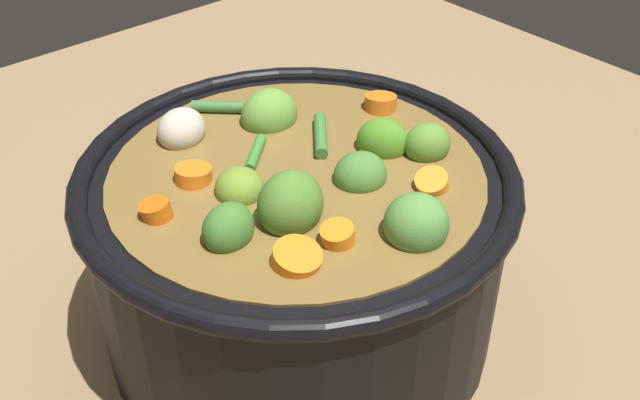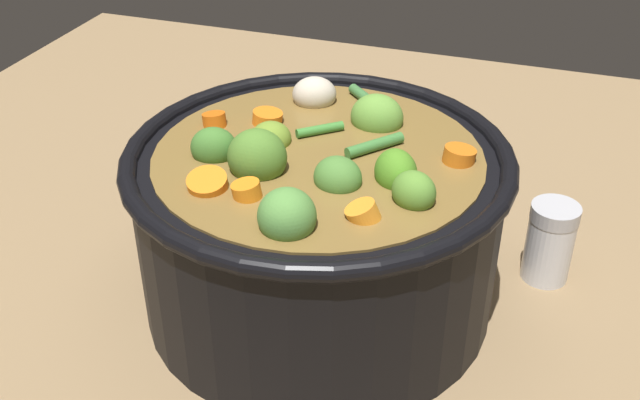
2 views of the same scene
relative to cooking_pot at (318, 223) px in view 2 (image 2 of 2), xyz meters
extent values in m
plane|color=#8C704C|center=(0.00, 0.00, -0.07)|extent=(1.10, 1.10, 0.00)
cylinder|color=black|center=(0.00, 0.00, -0.01)|extent=(0.27, 0.27, 0.13)
torus|color=black|center=(0.00, 0.00, 0.06)|extent=(0.29, 0.29, 0.01)
cylinder|color=brown|center=(0.00, 0.00, 0.00)|extent=(0.24, 0.24, 0.13)
ellipsoid|color=#447A2F|center=(0.03, -0.07, 0.07)|extent=(0.04, 0.04, 0.03)
ellipsoid|color=#659C3B|center=(-0.06, 0.03, 0.07)|extent=(0.04, 0.04, 0.04)
ellipsoid|color=#51822E|center=(0.03, -0.03, 0.07)|extent=(0.05, 0.05, 0.04)
ellipsoid|color=#579341|center=(0.09, 0.01, 0.07)|extent=(0.05, 0.05, 0.04)
ellipsoid|color=#4F8C24|center=(0.02, 0.06, 0.07)|extent=(0.05, 0.04, 0.03)
ellipsoid|color=olive|center=(-0.01, -0.04, 0.06)|extent=(0.04, 0.04, 0.03)
ellipsoid|color=#4D8236|center=(0.03, 0.03, 0.06)|extent=(0.04, 0.04, 0.03)
ellipsoid|color=#5C9133|center=(0.04, 0.08, 0.07)|extent=(0.04, 0.04, 0.03)
cylinder|color=orange|center=(-0.02, 0.10, 0.06)|extent=(0.03, 0.03, 0.02)
cylinder|color=#DB6012|center=(-0.02, -0.09, 0.06)|extent=(0.03, 0.03, 0.02)
cylinder|color=orange|center=(-0.04, -0.05, 0.06)|extent=(0.03, 0.03, 0.02)
cylinder|color=orange|center=(0.07, -0.03, 0.06)|extent=(0.02, 0.02, 0.02)
cylinder|color=orange|center=(0.07, -0.06, 0.06)|extent=(0.03, 0.03, 0.02)
cylinder|color=orange|center=(0.07, 0.05, 0.06)|extent=(0.03, 0.03, 0.02)
ellipsoid|color=beige|center=(-0.08, -0.03, 0.07)|extent=(0.04, 0.05, 0.03)
cylinder|color=#3E8333|center=(-0.03, -0.01, 0.06)|extent=(0.03, 0.03, 0.01)
cylinder|color=#3D733A|center=(-0.09, 0.01, 0.06)|extent=(0.04, 0.04, 0.01)
cylinder|color=#3F7C37|center=(-0.02, 0.04, 0.06)|extent=(0.04, 0.04, 0.01)
cylinder|color=silver|center=(-0.09, 0.17, -0.05)|extent=(0.04, 0.04, 0.06)
cylinder|color=#B7B7BC|center=(-0.09, 0.17, -0.01)|extent=(0.04, 0.04, 0.01)
camera|label=1|loc=(0.32, -0.26, 0.34)|focal=43.22mm
camera|label=2|loc=(0.47, 0.16, 0.34)|focal=43.51mm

